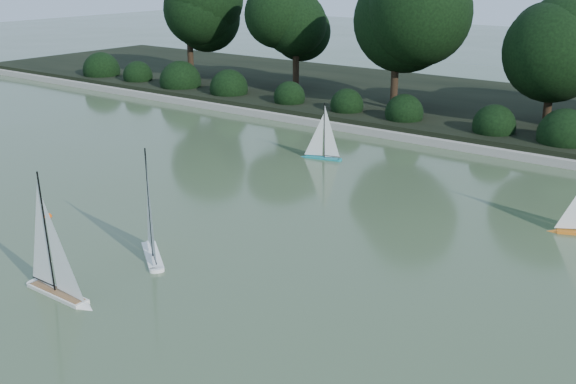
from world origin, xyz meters
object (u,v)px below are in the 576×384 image
(sailboat_white_b, at_px, (60,278))
(race_buoy, at_px, (48,217))
(sailboat_teal, at_px, (320,149))
(sailboat_white_a, at_px, (151,238))

(sailboat_white_b, distance_m, race_buoy, 3.31)
(sailboat_teal, relative_size, race_buoy, 10.47)
(sailboat_white_b, height_order, sailboat_teal, sailboat_white_b)
(sailboat_white_a, height_order, sailboat_white_b, sailboat_white_b)
(sailboat_white_a, distance_m, sailboat_white_b, 1.68)
(sailboat_white_a, relative_size, sailboat_white_b, 0.99)
(sailboat_white_a, relative_size, sailboat_teal, 1.33)
(sailboat_teal, bearing_deg, race_buoy, -104.70)
(sailboat_white_b, relative_size, sailboat_teal, 1.35)
(sailboat_white_b, bearing_deg, sailboat_teal, 99.21)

